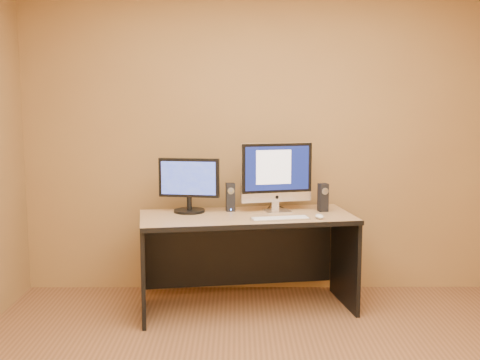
# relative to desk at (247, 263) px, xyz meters

# --- Properties ---
(walls) EXTENTS (4.00, 4.00, 2.60)m
(walls) POSITION_rel_desk_xyz_m (0.13, -1.46, 0.93)
(walls) COLOR olive
(walls) RESTS_ON ground
(desk) EXTENTS (1.70, 0.95, 0.75)m
(desk) POSITION_rel_desk_xyz_m (0.00, 0.00, 0.00)
(desk) COLOR tan
(desk) RESTS_ON ground
(imac) EXTENTS (0.61, 0.34, 0.55)m
(imac) POSITION_rel_desk_xyz_m (0.24, 0.14, 0.65)
(imac) COLOR silver
(imac) RESTS_ON desk
(second_monitor) EXTENTS (0.51, 0.31, 0.42)m
(second_monitor) POSITION_rel_desk_xyz_m (-0.45, 0.12, 0.58)
(second_monitor) COLOR black
(second_monitor) RESTS_ON desk
(speaker_left) EXTENTS (0.08, 0.08, 0.22)m
(speaker_left) POSITION_rel_desk_xyz_m (-0.13, 0.17, 0.48)
(speaker_left) COLOR black
(speaker_left) RESTS_ON desk
(speaker_right) EXTENTS (0.09, 0.09, 0.22)m
(speaker_right) POSITION_rel_desk_xyz_m (0.60, 0.15, 0.48)
(speaker_right) COLOR black
(speaker_right) RESTS_ON desk
(keyboard) EXTENTS (0.45, 0.20, 0.02)m
(keyboard) POSITION_rel_desk_xyz_m (0.24, -0.17, 0.38)
(keyboard) COLOR silver
(keyboard) RESTS_ON desk
(mouse) EXTENTS (0.08, 0.11, 0.04)m
(mouse) POSITION_rel_desk_xyz_m (0.54, -0.13, 0.39)
(mouse) COLOR silver
(mouse) RESTS_ON desk
(cable_a) EXTENTS (0.09, 0.21, 0.01)m
(cable_a) POSITION_rel_desk_xyz_m (0.31, 0.25, 0.38)
(cable_a) COLOR black
(cable_a) RESTS_ON desk
(cable_b) EXTENTS (0.05, 0.18, 0.01)m
(cable_b) POSITION_rel_desk_xyz_m (0.18, 0.28, 0.38)
(cable_b) COLOR black
(cable_b) RESTS_ON desk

